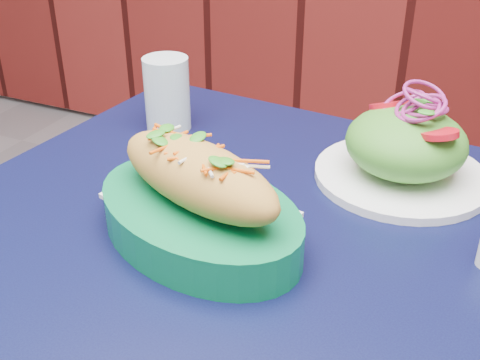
% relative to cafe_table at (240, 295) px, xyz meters
% --- Properties ---
extents(cafe_table, '(0.87, 0.87, 0.75)m').
position_rel_cafe_table_xyz_m(cafe_table, '(0.00, 0.00, 0.00)').
color(cafe_table, black).
rests_on(cafe_table, ground).
extents(banh_mi_basket, '(0.33, 0.27, 0.13)m').
position_rel_cafe_table_xyz_m(banh_mi_basket, '(-0.04, -0.02, 0.14)').
color(banh_mi_basket, '#0A6D3E').
rests_on(banh_mi_basket, cafe_table).
extents(salad_plate, '(0.24, 0.24, 0.13)m').
position_rel_cafe_table_xyz_m(salad_plate, '(0.14, 0.23, 0.14)').
color(salad_plate, white).
rests_on(salad_plate, cafe_table).
extents(water_glass, '(0.07, 0.07, 0.12)m').
position_rel_cafe_table_xyz_m(water_glass, '(-0.24, 0.24, 0.15)').
color(water_glass, silver).
rests_on(water_glass, cafe_table).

